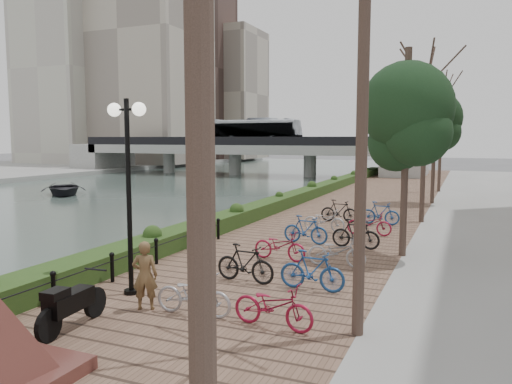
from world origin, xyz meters
The scene contains 12 objects.
river_water centered at (-15.00, 25.00, 0.01)m, with size 30.00×130.00×0.02m, color #45564D.
promenade centered at (4.00, 17.50, 0.25)m, with size 8.00×75.00×0.50m, color brown.
hedge centered at (0.60, 20.00, 0.80)m, with size 1.10×56.00×0.60m, color #1F3A15.
chain_fence centered at (1.40, 2.00, 0.85)m, with size 0.10×14.10×0.70m.
lamppost centered at (2.47, 2.38, 3.86)m, with size 1.02×0.32×4.64m.
motorcycle centered at (2.81, 0.10, 1.03)m, with size 0.53×1.69×1.06m, color black, non-canonical shape.
pedestrian centered at (3.44, 1.59, 1.26)m, with size 0.55×0.36×1.52m, color brown.
bicycle_parking centered at (5.50, 8.04, 0.97)m, with size 2.40×14.69×1.00m.
street_trees centered at (8.00, 12.68, 3.69)m, with size 3.20×37.12×6.80m.
bridge centered at (-14.51, 45.00, 3.37)m, with size 36.00×10.77×6.50m.
boat centered at (-17.92, 21.25, 0.50)m, with size 3.28×4.59×0.95m, color black.
far_buildings centered at (-41.66, 65.91, 16.12)m, with size 35.00×38.00×38.00m.
Camera 1 is at (9.80, -7.20, 4.22)m, focal length 35.00 mm.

